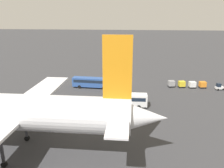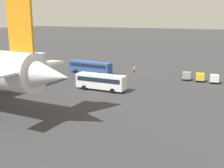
{
  "view_description": "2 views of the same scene",
  "coord_description": "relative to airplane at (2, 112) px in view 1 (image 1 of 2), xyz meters",
  "views": [
    {
      "loc": [
        -3.15,
        71.62,
        21.63
      ],
      "look_at": [
        2.92,
        17.48,
        4.68
      ],
      "focal_mm": 35.0,
      "sensor_mm": 36.0,
      "label": 1
    },
    {
      "loc": [
        -29.01,
        70.18,
        14.86
      ],
      "look_at": [
        -5.4,
        24.76,
        2.6
      ],
      "focal_mm": 45.0,
      "sensor_mm": 36.0,
      "label": 2
    }
  ],
  "objects": [
    {
      "name": "cargo_cart_yellow",
      "position": [
        -35.32,
        -38.62,
        -6.06
      ],
      "size": [
        2.25,
        1.99,
        2.06
      ],
      "rotation": [
        0.0,
        0.0,
        0.17
      ],
      "color": "#38383D",
      "rests_on": "ground"
    },
    {
      "name": "cargo_cart_orange",
      "position": [
        -41.72,
        -38.79,
        -6.06
      ],
      "size": [
        2.25,
        1.99,
        2.06
      ],
      "rotation": [
        0.0,
        0.0,
        0.17
      ],
      "color": "#38383D",
      "rests_on": "ground"
    },
    {
      "name": "cargo_cart_white",
      "position": [
        -38.52,
        -38.44,
        -6.06
      ],
      "size": [
        2.25,
        1.99,
        2.06
      ],
      "rotation": [
        0.0,
        0.0,
        0.17
      ],
      "color": "#38383D",
      "rests_on": "ground"
    },
    {
      "name": "airplane",
      "position": [
        0.0,
        0.0,
        0.0
      ],
      "size": [
        51.59,
        44.01,
        19.29
      ],
      "rotation": [
        0.0,
        0.0,
        0.02
      ],
      "color": "silver",
      "rests_on": "ground"
    },
    {
      "name": "baggage_tug",
      "position": [
        -46.33,
        -37.52,
        -6.31
      ],
      "size": [
        2.63,
        2.1,
        2.1
      ],
      "rotation": [
        0.0,
        0.0,
        0.23
      ],
      "color": "white",
      "rests_on": "ground"
    },
    {
      "name": "shuttle_bus_near",
      "position": [
        -7.24,
        -35.19,
        -5.31
      ],
      "size": [
        12.51,
        3.4,
        3.25
      ],
      "rotation": [
        0.0,
        0.0,
        -0.05
      ],
      "color": "#2D5199",
      "rests_on": "ground"
    },
    {
      "name": "shuttle_bus_far",
      "position": [
        -18.44,
        -21.34,
        -5.28
      ],
      "size": [
        10.67,
        3.32,
        3.32
      ],
      "rotation": [
        0.0,
        0.0,
        0.04
      ],
      "color": "white",
      "rests_on": "ground"
    },
    {
      "name": "worker_person",
      "position": [
        -17.14,
        -42.04,
        -6.39
      ],
      "size": [
        0.38,
        0.38,
        1.74
      ],
      "color": "#1E1E2D",
      "rests_on": "ground"
    },
    {
      "name": "ground_plane",
      "position": [
        -17.58,
        -42.36,
        -7.26
      ],
      "size": [
        600.0,
        600.0,
        0.0
      ],
      "primitive_type": "plane",
      "color": "#38383A"
    },
    {
      "name": "cargo_cart_grey",
      "position": [
        -32.12,
        -38.74,
        -6.06
      ],
      "size": [
        2.25,
        1.99,
        2.06
      ],
      "rotation": [
        0.0,
        0.0,
        0.17
      ],
      "color": "#38383D",
      "rests_on": "ground"
    }
  ]
}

